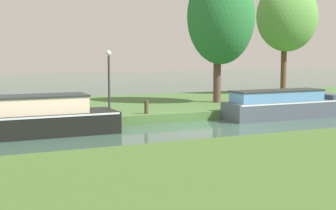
% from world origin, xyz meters
% --- Properties ---
extents(ground_plane, '(120.00, 120.00, 0.00)m').
position_xyz_m(ground_plane, '(0.00, 0.00, 0.00)').
color(ground_plane, '#3C5C4E').
extents(riverbank_far, '(72.00, 10.00, 0.40)m').
position_xyz_m(riverbank_far, '(0.00, 7.00, 0.20)').
color(riverbank_far, '#486E37').
rests_on(riverbank_far, ground_plane).
extents(black_barge, '(7.40, 2.01, 2.19)m').
position_xyz_m(black_barge, '(-7.81, 1.20, 0.72)').
color(black_barge, black).
rests_on(black_barge, ground_plane).
extents(slate_narrowboat, '(6.09, 1.66, 1.36)m').
position_xyz_m(slate_narrowboat, '(4.42, 1.20, 0.62)').
color(slate_narrowboat, '#49525E').
rests_on(slate_narrowboat, ground_plane).
extents(willow_tree_left, '(3.72, 3.30, 7.18)m').
position_xyz_m(willow_tree_left, '(3.30, 5.18, 5.00)').
color(willow_tree_left, brown).
rests_on(willow_tree_left, riverbank_far).
extents(willow_tree_centre, '(4.38, 3.21, 7.37)m').
position_xyz_m(willow_tree_centre, '(10.30, 8.45, 5.45)').
color(willow_tree_centre, brown).
rests_on(willow_tree_centre, riverbank_far).
extents(lamp_post, '(0.24, 0.24, 2.81)m').
position_xyz_m(lamp_post, '(-3.49, 3.55, 2.18)').
color(lamp_post, '#333338').
rests_on(lamp_post, riverbank_far).
extents(mooring_post_near, '(0.18, 0.18, 0.58)m').
position_xyz_m(mooring_post_near, '(-2.10, 2.51, 0.69)').
color(mooring_post_near, '#494029').
rests_on(mooring_post_near, riverbank_far).
extents(mooring_post_far, '(0.19, 0.19, 0.71)m').
position_xyz_m(mooring_post_far, '(6.17, 2.51, 0.76)').
color(mooring_post_far, '#523530').
rests_on(mooring_post_far, riverbank_far).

